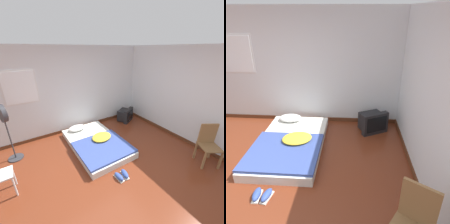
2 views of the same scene
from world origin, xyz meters
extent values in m
plane|color=maroon|center=(0.00, 0.00, 0.00)|extent=(20.00, 20.00, 0.00)
cube|color=silver|center=(0.00, 2.52, 1.30)|extent=(7.27, 0.06, 2.60)
cube|color=#562D19|center=(0.00, 2.48, 0.04)|extent=(7.27, 0.02, 0.09)
cube|color=silver|center=(-1.28, 2.48, 1.59)|extent=(0.80, 0.01, 0.88)
cube|color=white|center=(-1.28, 2.47, 1.59)|extent=(0.73, 0.01, 0.81)
cube|color=silver|center=(2.46, 0.00, 1.30)|extent=(0.06, 7.37, 2.60)
cube|color=#562D19|center=(2.42, 0.00, 0.04)|extent=(0.02, 7.37, 0.09)
cube|color=silver|center=(0.17, 1.27, 0.08)|extent=(1.27, 2.10, 0.16)
ellipsoid|color=white|center=(-0.05, 2.10, 0.23)|extent=(0.52, 0.34, 0.14)
cube|color=#384C93|center=(0.17, 0.87, 0.19)|extent=(1.29, 1.22, 0.05)
ellipsoid|color=yellow|center=(0.32, 1.22, 0.25)|extent=(0.68, 0.61, 0.11)
cube|color=black|center=(1.79, 2.13, 0.22)|extent=(0.56, 0.48, 0.38)
cube|color=black|center=(1.88, 1.95, 0.24)|extent=(0.58, 0.38, 0.48)
cube|color=black|center=(1.91, 1.89, 0.25)|extent=(0.43, 0.23, 0.34)
cube|color=olive|center=(2.04, -1.04, 0.22)|extent=(0.05, 0.05, 0.45)
cube|color=olive|center=(1.74, -0.84, 0.22)|extent=(0.05, 0.05, 0.45)
cube|color=olive|center=(2.24, -0.73, 0.22)|extent=(0.05, 0.05, 0.45)
cube|color=olive|center=(1.94, -0.53, 0.22)|extent=(0.05, 0.05, 0.45)
cube|color=brown|center=(1.99, -0.78, 0.46)|extent=(0.57, 0.57, 0.02)
cube|color=olive|center=(2.09, -0.63, 0.71)|extent=(0.35, 0.24, 0.48)
cube|color=silver|center=(-1.92, 0.85, 0.45)|extent=(0.35, 0.35, 0.03)
cylinder|color=silver|center=(-1.77, 0.70, 0.22)|extent=(0.03, 0.03, 0.44)
cylinder|color=silver|center=(-1.77, 0.99, 0.22)|extent=(0.03, 0.03, 0.44)
cube|color=silver|center=(0.02, -0.03, 0.01)|extent=(0.12, 0.27, 0.02)
ellipsoid|color=#334C99|center=(0.02, -0.03, 0.06)|extent=(0.13, 0.27, 0.09)
cube|color=silver|center=(0.17, -0.03, 0.01)|extent=(0.14, 0.27, 0.02)
ellipsoid|color=#334C99|center=(0.17, -0.03, 0.06)|extent=(0.15, 0.28, 0.09)
cylinder|color=#333338|center=(-1.73, 1.89, 0.01)|extent=(0.34, 0.34, 0.02)
cylinder|color=#333338|center=(-1.73, 1.89, 0.53)|extent=(0.03, 0.03, 1.01)
cylinder|color=#333338|center=(-1.73, 1.89, 1.21)|extent=(0.21, 0.41, 0.40)
camera|label=1|loc=(-1.39, -1.89, 2.51)|focal=24.00mm
camera|label=2|loc=(1.38, -2.30, 2.51)|focal=35.00mm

